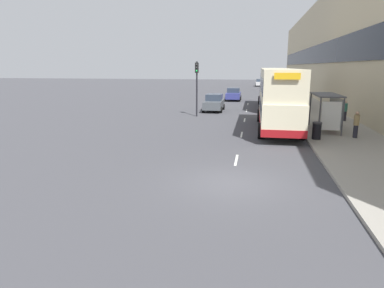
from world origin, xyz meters
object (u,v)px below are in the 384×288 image
at_px(double_decker_bus_near, 279,98).
at_px(pedestrian_1, 345,111).
at_px(pedestrian_at_shelter, 356,124).
at_px(traffic_light_far_kerb, 197,80).
at_px(car_1, 260,83).
at_px(car_2, 214,103).
at_px(car_0, 233,94).
at_px(double_decker_bus_ahead, 272,87).
at_px(car_3, 269,88).
at_px(bus_shelter, 329,106).
at_px(litter_bin, 317,131).

xyz_separation_m(double_decker_bus_near, pedestrian_1, (5.56, 4.40, -1.31)).
height_order(pedestrian_at_shelter, pedestrian_1, pedestrian_at_shelter).
distance_m(pedestrian_at_shelter, traffic_light_far_kerb, 14.36).
xyz_separation_m(car_1, car_2, (-5.13, -46.69, 0.03)).
xyz_separation_m(car_0, car_2, (-1.27, -11.46, 0.02)).
height_order(double_decker_bus_ahead, car_3, double_decker_bus_ahead).
distance_m(car_3, pedestrian_at_shelter, 39.79).
distance_m(bus_shelter, pedestrian_at_shelter, 2.62).
distance_m(bus_shelter, car_3, 37.57).
relative_size(double_decker_bus_ahead, pedestrian_1, 6.57).
bearing_deg(pedestrian_1, pedestrian_at_shelter, -98.33).
height_order(bus_shelter, traffic_light_far_kerb, traffic_light_far_kerb).
xyz_separation_m(bus_shelter, litter_bin, (-1.22, -3.01, -1.21)).
distance_m(litter_bin, traffic_light_far_kerb, 13.17).
bearing_deg(double_decker_bus_near, litter_bin, -59.85).
height_order(bus_shelter, car_0, bus_shelter).
distance_m(double_decker_bus_ahead, car_1, 43.05).
distance_m(bus_shelter, car_0, 23.31).
height_order(car_2, pedestrian_1, pedestrian_1).
distance_m(car_0, pedestrian_at_shelter, 25.71).
height_order(double_decker_bus_ahead, car_0, double_decker_bus_ahead).
bearing_deg(litter_bin, double_decker_bus_near, 120.15).
distance_m(car_2, car_3, 27.75).
bearing_deg(double_decker_bus_ahead, double_decker_bus_near, -90.69).
relative_size(pedestrian_1, litter_bin, 1.55).
relative_size(car_3, traffic_light_far_kerb, 0.86).
xyz_separation_m(double_decker_bus_near, double_decker_bus_ahead, (0.16, 13.58, -0.00)).
xyz_separation_m(car_1, traffic_light_far_kerb, (-6.22, -50.88, 2.47)).
relative_size(double_decker_bus_near, pedestrian_at_shelter, 6.51).
xyz_separation_m(double_decker_bus_ahead, litter_bin, (1.91, -17.15, -1.62)).
xyz_separation_m(car_3, traffic_light_far_kerb, (-7.55, -31.18, 2.44)).
height_order(car_1, litter_bin, car_1).
relative_size(bus_shelter, double_decker_bus_ahead, 0.39).
xyz_separation_m(car_1, pedestrian_at_shelter, (5.18, -59.30, 0.16)).
bearing_deg(pedestrian_at_shelter, bus_shelter, 119.79).
height_order(bus_shelter, pedestrian_at_shelter, bus_shelter).
distance_m(bus_shelter, traffic_light_far_kerb, 12.04).
relative_size(pedestrian_at_shelter, litter_bin, 1.58).
xyz_separation_m(car_2, traffic_light_far_kerb, (-1.09, -4.19, 2.45)).
xyz_separation_m(car_0, traffic_light_far_kerb, (-2.36, -15.65, 2.46)).
bearing_deg(bus_shelter, car_3, 94.00).
xyz_separation_m(pedestrian_at_shelter, traffic_light_far_kerb, (-11.40, 8.42, 2.31)).
distance_m(bus_shelter, double_decker_bus_ahead, 14.49).
relative_size(double_decker_bus_near, pedestrian_1, 6.62).
xyz_separation_m(car_1, car_3, (1.33, -19.70, 0.03)).
bearing_deg(bus_shelter, car_0, 109.60).
bearing_deg(car_1, car_2, -96.27).
relative_size(car_2, traffic_light_far_kerb, 0.89).
xyz_separation_m(double_decker_bus_near, traffic_light_far_kerb, (-6.88, 5.72, 1.01)).
height_order(car_1, traffic_light_far_kerb, traffic_light_far_kerb).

